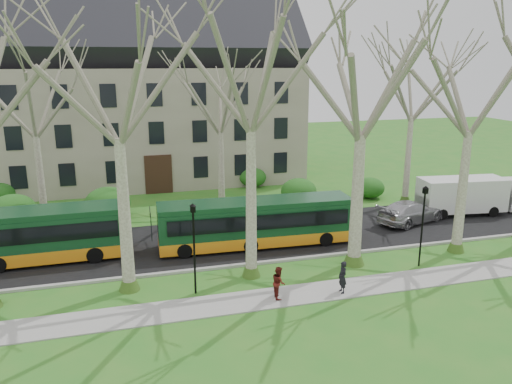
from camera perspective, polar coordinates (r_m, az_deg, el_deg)
The scene contains 15 objects.
ground at distance 26.46m, azimuth 5.84°, elevation -8.94°, with size 120.00×120.00×0.00m, color #297220.
sidewalk at distance 24.36m, azimuth 8.02°, elevation -11.12°, with size 70.00×2.00×0.06m, color gray.
road at distance 31.26m, azimuth 2.16°, elevation -5.01°, with size 80.00×8.00×0.06m, color black.
curb at distance 27.72m, azimuth 4.70°, elevation -7.62°, with size 80.00×0.25×0.14m, color #A5A39E.
building at distance 46.64m, azimuth -12.13°, elevation 11.35°, with size 26.50×12.20×16.00m.
tree_row_verge at distance 24.78m, azimuth 6.01°, elevation 6.32°, with size 49.00×7.00×14.00m.
tree_row_far at distance 34.66m, azimuth -2.66°, elevation 7.13°, with size 33.00×7.00×12.00m.
lamp_row at distance 24.66m, azimuth 6.84°, elevation -4.35°, with size 36.22×0.22×4.30m.
hedges at distance 37.98m, azimuth -8.51°, elevation -0.03°, with size 30.60×8.60×2.00m.
bus_lead at distance 29.56m, azimuth -26.14°, elevation -4.64°, with size 11.91×2.48×2.98m, color #113C1F, non-canonical shape.
bus_follow at distance 29.17m, azimuth 0.00°, elevation -3.47°, with size 11.30×2.35×2.82m, color #113C1F, non-canonical shape.
sedan at distance 34.99m, azimuth 17.26°, elevation -2.17°, with size 2.09×5.14×1.49m, color #A3A2A7.
van_a at distance 37.96m, azimuth 22.42°, elevation -0.46°, with size 5.94×2.16×2.59m, color silver, non-canonical shape.
pedestrian_a at distance 23.95m, azimuth 9.86°, elevation -9.57°, with size 0.56×0.37×1.54m, color black.
pedestrian_b at distance 23.15m, azimuth 2.61°, elevation -10.27°, with size 0.73×0.57×1.51m, color #551713.
Camera 1 is at (-9.07, -22.47, 10.63)m, focal length 35.00 mm.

